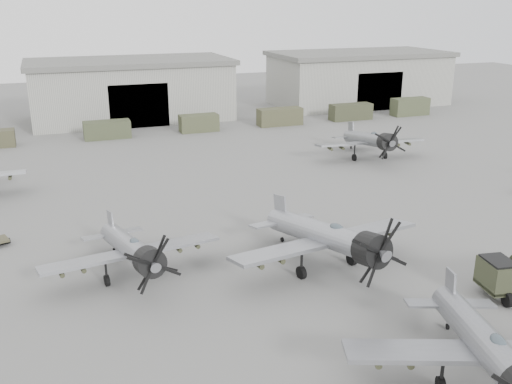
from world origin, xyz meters
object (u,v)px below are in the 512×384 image
aircraft_mid_2 (330,237)px  aircraft_far_1 (371,140)px  aircraft_near_1 (490,350)px  aircraft_mid_1 (133,250)px

aircraft_mid_2 → aircraft_far_1: 28.65m
aircraft_mid_2 → aircraft_near_1: bearing=-95.1°
aircraft_mid_1 → aircraft_far_1: aircraft_far_1 is taller
aircraft_far_1 → aircraft_near_1: bearing=-108.3°
aircraft_mid_2 → aircraft_far_1: bearing=44.5°
aircraft_mid_2 → aircraft_far_1: aircraft_mid_2 is taller
aircraft_mid_2 → aircraft_mid_1: bearing=155.7°
aircraft_near_1 → aircraft_far_1: 39.73m
aircraft_near_1 → aircraft_mid_1: (-12.91, 16.49, -0.23)m
aircraft_mid_1 → aircraft_far_1: 35.08m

